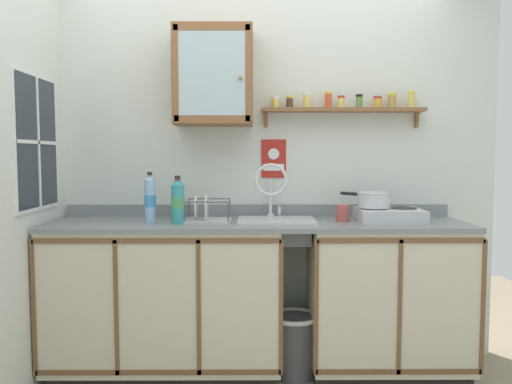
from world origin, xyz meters
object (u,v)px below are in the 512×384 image
(hot_plate_stove, at_px, (389,215))
(saucepan, at_px, (373,199))
(bottle_water_blue_1, at_px, (150,199))
(warning_sign, at_px, (274,159))
(trash_bin, at_px, (295,343))
(dish_rack, at_px, (206,216))
(mug, at_px, (342,213))
(sink, at_px, (275,221))
(bottle_detergent_teal_0, at_px, (178,202))
(wall_cabinet, at_px, (214,77))
(bottle_opaque_white_2, at_px, (178,200))

(hot_plate_stove, xyz_separation_m, saucepan, (-0.10, 0.03, 0.10))
(bottle_water_blue_1, bearing_deg, hot_plate_stove, 2.75)
(warning_sign, xyz_separation_m, trash_bin, (0.12, -0.33, -1.15))
(saucepan, relative_size, dish_rack, 0.99)
(bottle_water_blue_1, height_order, mug, bottle_water_blue_1)
(dish_rack, bearing_deg, sink, 4.51)
(bottle_detergent_teal_0, relative_size, warning_sign, 1.13)
(sink, relative_size, bottle_detergent_teal_0, 1.71)
(dish_rack, distance_m, trash_bin, 0.98)
(saucepan, distance_m, wall_cabinet, 1.28)
(saucepan, bearing_deg, mug, -173.63)
(bottle_opaque_white_2, bearing_deg, mug, -5.03)
(bottle_water_blue_1, xyz_separation_m, mug, (1.19, 0.08, -0.09))
(sink, bearing_deg, hot_plate_stove, -2.03)
(warning_sign, bearing_deg, bottle_detergent_teal_0, -147.06)
(saucepan, xyz_separation_m, bottle_opaque_white_2, (-1.25, 0.07, -0.01))
(bottle_opaque_white_2, relative_size, warning_sign, 1.03)
(sink, xyz_separation_m, warning_sign, (-0.00, 0.24, 0.39))
(mug, relative_size, wall_cabinet, 0.20)
(sink, height_order, warning_sign, warning_sign)
(bottle_opaque_white_2, xyz_separation_m, mug, (1.05, -0.09, -0.07))
(sink, relative_size, trash_bin, 1.28)
(saucepan, relative_size, warning_sign, 1.11)
(wall_cabinet, bearing_deg, sink, -15.10)
(bottle_water_blue_1, bearing_deg, bottle_opaque_white_2, 49.31)
(bottle_detergent_teal_0, bearing_deg, trash_bin, 4.51)
(bottle_opaque_white_2, xyz_separation_m, wall_cabinet, (0.23, 0.04, 0.79))
(bottle_detergent_teal_0, bearing_deg, warning_sign, 32.94)
(saucepan, xyz_separation_m, bottle_water_blue_1, (-1.39, -0.10, 0.01))
(bottle_opaque_white_2, relative_size, trash_bin, 0.68)
(mug, bearing_deg, wall_cabinet, 171.09)
(saucepan, xyz_separation_m, wall_cabinet, (-1.01, 0.11, 0.78))
(bottle_detergent_teal_0, xyz_separation_m, bottle_water_blue_1, (-0.18, 0.05, 0.01))
(wall_cabinet, xyz_separation_m, warning_sign, (0.39, 0.14, -0.53))
(saucepan, height_order, trash_bin, saucepan)
(hot_plate_stove, distance_m, dish_rack, 1.15)
(hot_plate_stove, bearing_deg, bottle_opaque_white_2, 175.90)
(saucepan, height_order, warning_sign, warning_sign)
(sink, xyz_separation_m, trash_bin, (0.12, -0.09, -0.76))
(saucepan, xyz_separation_m, mug, (-0.20, -0.02, -0.08))
(bottle_opaque_white_2, bearing_deg, hot_plate_stove, -4.10)
(saucepan, height_order, bottle_opaque_white_2, bottle_opaque_white_2)
(warning_sign, relative_size, trash_bin, 0.66)
(hot_plate_stove, distance_m, bottle_opaque_white_2, 1.35)
(dish_rack, bearing_deg, bottle_water_blue_1, -169.49)
(trash_bin, bearing_deg, mug, 12.15)
(bottle_detergent_teal_0, xyz_separation_m, dish_rack, (0.16, 0.11, -0.10))
(bottle_water_blue_1, relative_size, dish_rack, 1.09)
(bottle_detergent_teal_0, bearing_deg, hot_plate_stove, 5.11)
(sink, bearing_deg, bottle_opaque_white_2, 173.56)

